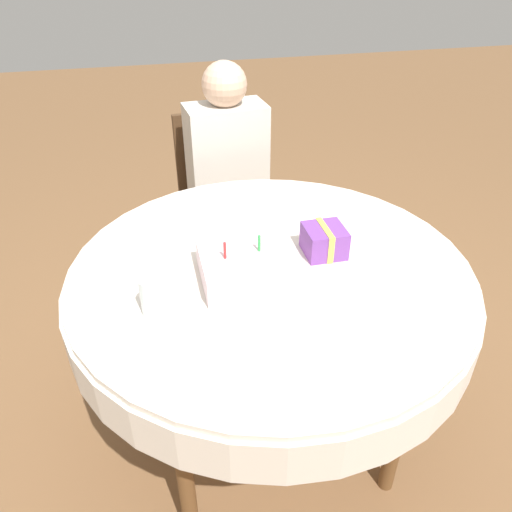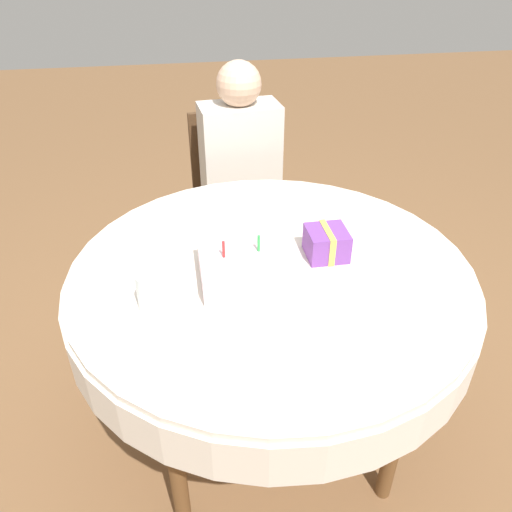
% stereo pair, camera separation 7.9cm
% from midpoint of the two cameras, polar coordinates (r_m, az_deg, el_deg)
% --- Properties ---
extents(ground_plane, '(12.00, 12.00, 0.00)m').
position_cam_midpoint_polar(ground_plane, '(2.04, 0.14, -18.66)').
color(ground_plane, brown).
extents(dining_table, '(1.24, 1.24, 0.75)m').
position_cam_midpoint_polar(dining_table, '(1.56, 0.17, -3.73)').
color(dining_table, silver).
rests_on(dining_table, ground_plane).
extents(chair, '(0.49, 0.49, 0.87)m').
position_cam_midpoint_polar(chair, '(2.51, -4.54, 6.59)').
color(chair, '#4C331E').
rests_on(chair, ground_plane).
extents(person, '(0.37, 0.32, 1.14)m').
position_cam_midpoint_polar(person, '(2.34, -4.15, 10.15)').
color(person, '#DBB293').
rests_on(person, ground_plane).
extents(birthday_cake, '(0.24, 0.24, 0.14)m').
position_cam_midpoint_polar(birthday_cake, '(1.44, -3.16, -1.23)').
color(birthday_cake, silver).
rests_on(birthday_cake, dining_table).
extents(drinking_glass, '(0.06, 0.06, 0.11)m').
position_cam_midpoint_polar(drinking_glass, '(1.34, -13.46, -4.50)').
color(drinking_glass, silver).
rests_on(drinking_glass, dining_table).
extents(gift_box, '(0.12, 0.13, 0.09)m').
position_cam_midpoint_polar(gift_box, '(1.56, 6.37, 1.73)').
color(gift_box, '#753D99').
rests_on(gift_box, dining_table).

